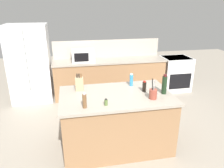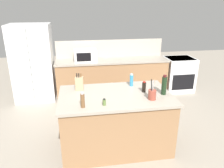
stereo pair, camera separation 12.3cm
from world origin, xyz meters
The scene contains 14 objects.
ground_plane centered at (0.00, 0.00, 0.00)m, with size 14.00×14.00×0.00m, color gray.
back_counter_run centered at (0.30, 2.20, 0.47)m, with size 2.86×0.66×0.94m.
wall_backsplash centered at (0.30, 2.52, 1.17)m, with size 2.82×0.03×0.46m, color #B2A899.
kitchen_island centered at (0.00, 0.00, 0.47)m, with size 1.79×1.10×0.94m.
refrigerator centered at (-1.64, 2.25, 0.93)m, with size 0.94×0.75×1.86m.
range_oven centered at (2.15, 2.20, 0.47)m, with size 0.76×0.65×0.92m.
microwave centered at (-0.37, 2.20, 1.09)m, with size 0.55×0.39×0.29m.
knife_block centered at (-0.56, 0.29, 1.05)m, with size 0.14×0.11×0.29m.
utensil_crock centered at (0.51, -0.26, 1.02)m, with size 0.12×0.12×0.32m.
soy_sauce_bottle centered at (0.48, 0.04, 1.03)m, with size 0.06×0.06×0.18m.
wine_bottle centered at (0.76, -0.11, 1.09)m, with size 0.08×0.08×0.32m.
dish_soap_bottle centered at (0.34, 0.34, 1.04)m, with size 0.06×0.06×0.22m.
spice_jar_oregano centered at (-0.22, -0.35, 0.99)m, with size 0.05×0.05×0.10m.
pepper_grinder centered at (-0.53, -0.37, 1.05)m, with size 0.06×0.06×0.22m.
Camera 2 is at (-0.56, -3.14, 2.32)m, focal length 35.00 mm.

